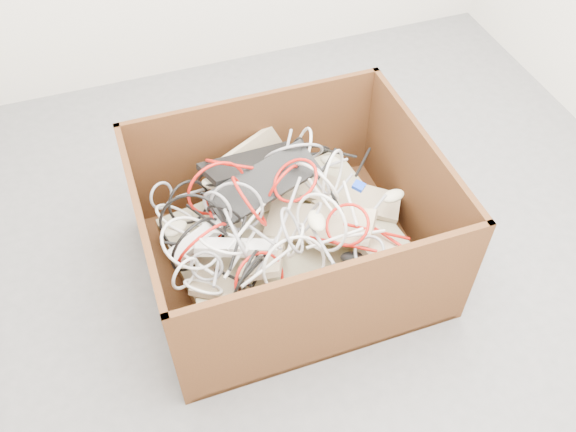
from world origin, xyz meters
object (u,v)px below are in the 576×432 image
object	(u,v)px
power_strip_right	(235,248)
vga_plug	(359,186)
cardboard_box	(286,245)
power_strip_left	(205,234)

from	to	relation	value
power_strip_right	vga_plug	world-z (taller)	power_strip_right
cardboard_box	power_strip_left	size ratio (longest dim) A/B	3.64
power_strip_left	vga_plug	bearing A→B (deg)	-13.66
cardboard_box	vga_plug	world-z (taller)	cardboard_box
power_strip_left	power_strip_right	distance (m)	0.13
power_strip_left	power_strip_right	xyz separation A→B (m)	(0.09, -0.09, -0.01)
cardboard_box	vga_plug	bearing A→B (deg)	5.09
cardboard_box	power_strip_right	world-z (taller)	cardboard_box
cardboard_box	power_strip_left	distance (m)	0.38
cardboard_box	vga_plug	size ratio (longest dim) A/B	25.11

